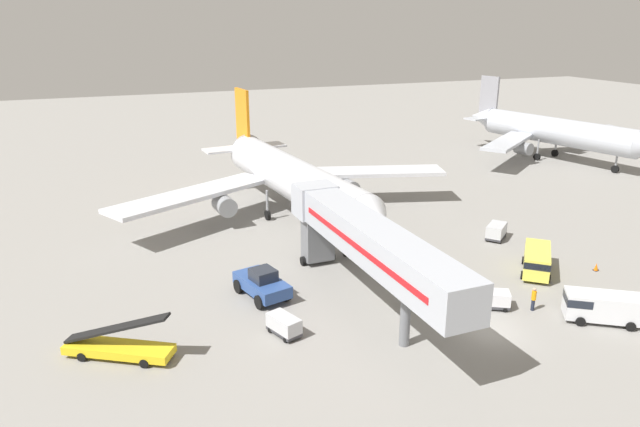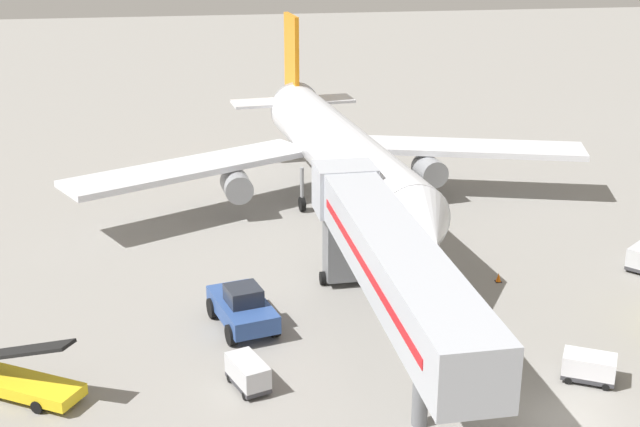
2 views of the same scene
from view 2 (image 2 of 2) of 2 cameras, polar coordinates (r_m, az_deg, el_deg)
name	(u,v)px [view 2 (image 2 of 2)]	position (r m, az deg, el deg)	size (l,w,h in m)	color
ground_plane	(566,420)	(40.21, 15.98, -12.99)	(300.00, 300.00, 0.00)	gray
airplane_at_gate	(337,150)	(62.16, 1.14, 4.24)	(39.22, 37.63, 12.55)	silver
jet_bridge	(384,252)	(41.80, 4.26, -2.56)	(3.69, 23.66, 7.13)	#B2B7C1
pushback_tug	(243,308)	(46.06, -5.15, -6.22)	(3.73, 5.64, 2.40)	#2D4C8E
belt_loader_truck	(11,379)	(42.58, -19.77, -10.25)	(7.00, 5.28, 3.33)	yellow
baggage_cart_mid_center	(248,373)	(40.73, -4.80, -10.46)	(2.04, 2.79, 1.41)	#38383D
baggage_cart_near_right	(589,367)	(43.06, 17.38, -9.65)	(2.78, 2.40, 1.34)	#38383D
ground_crew_worker_foreground	(450,344)	(43.06, 8.57, -8.53)	(0.41, 0.41, 1.87)	#1E2333
safety_cone_alpha	(499,277)	(52.60, 11.74, -4.17)	(0.37, 0.37, 0.57)	black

